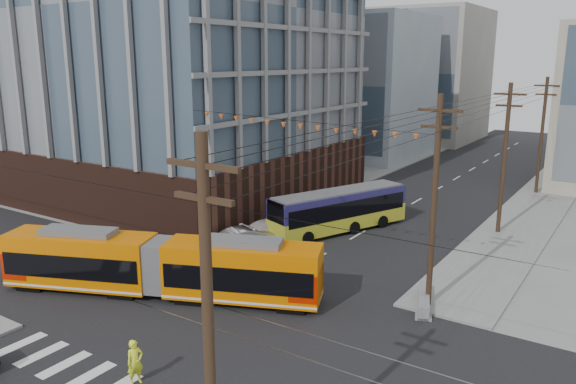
% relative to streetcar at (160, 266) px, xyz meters
% --- Properties ---
extents(ground, '(160.00, 160.00, 0.00)m').
position_rel_streetcar_xyz_m(ground, '(4.24, -4.41, -1.69)').
color(ground, slate).
extents(office_building, '(30.00, 25.00, 28.60)m').
position_rel_streetcar_xyz_m(office_building, '(-17.76, 18.59, 12.61)').
color(office_building, '#381E16').
rests_on(office_building, ground).
extents(bg_bldg_nw_near, '(18.00, 16.00, 18.00)m').
position_rel_streetcar_xyz_m(bg_bldg_nw_near, '(-12.76, 47.59, 7.31)').
color(bg_bldg_nw_near, '#8C99A5').
rests_on(bg_bldg_nw_near, ground).
extents(bg_bldg_nw_far, '(16.00, 18.00, 20.00)m').
position_rel_streetcar_xyz_m(bg_bldg_nw_far, '(-9.76, 67.59, 8.31)').
color(bg_bldg_nw_far, gray).
rests_on(bg_bldg_nw_far, ground).
extents(utility_pole_near, '(0.30, 0.30, 11.00)m').
position_rel_streetcar_xyz_m(utility_pole_near, '(12.74, -10.41, 3.81)').
color(utility_pole_near, black).
rests_on(utility_pole_near, ground).
extents(utility_pole_far, '(0.30, 0.30, 11.00)m').
position_rel_streetcar_xyz_m(utility_pole_far, '(12.74, 51.59, 3.81)').
color(utility_pole_far, black).
rests_on(utility_pole_far, ground).
extents(streetcar, '(17.21, 8.95, 3.39)m').
position_rel_streetcar_xyz_m(streetcar, '(0.00, 0.00, 0.00)').
color(streetcar, '#D26500').
rests_on(streetcar, ground).
extents(city_bus, '(6.61, 11.45, 3.22)m').
position_rel_streetcar_xyz_m(city_bus, '(2.59, 15.71, -0.08)').
color(city_bus, '#211C50').
rests_on(city_bus, ground).
extents(parked_car_silver, '(3.07, 4.57, 1.42)m').
position_rel_streetcar_xyz_m(parked_car_silver, '(-1.01, 8.81, -0.98)').
color(parked_car_silver, '#B8BABC').
rests_on(parked_car_silver, ground).
extents(parked_car_white, '(3.10, 4.97, 1.34)m').
position_rel_streetcar_xyz_m(parked_car_white, '(-0.77, 11.75, -1.02)').
color(parked_car_white, silver).
rests_on(parked_car_white, ground).
extents(parked_car_grey, '(3.64, 5.17, 1.31)m').
position_rel_streetcar_xyz_m(parked_car_grey, '(-1.21, 19.14, -1.04)').
color(parked_car_grey, slate).
rests_on(parked_car_grey, ground).
extents(pedestrian, '(0.62, 0.78, 1.86)m').
position_rel_streetcar_xyz_m(pedestrian, '(5.45, -6.68, -0.76)').
color(pedestrian, '#EDFF27').
rests_on(pedestrian, ground).
extents(jersey_barrier, '(1.99, 3.68, 0.72)m').
position_rel_streetcar_xyz_m(jersey_barrier, '(12.54, 6.52, -1.33)').
color(jersey_barrier, gray).
rests_on(jersey_barrier, ground).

